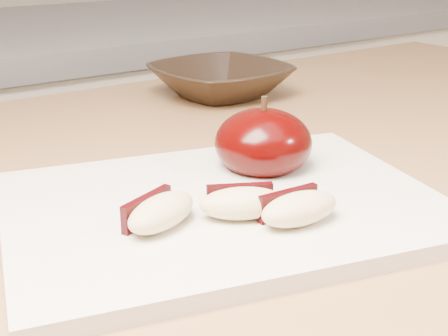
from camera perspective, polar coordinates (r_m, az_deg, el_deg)
cutting_board at (r=0.47m, az=0.00°, el=-3.59°), size 0.37×0.31×0.01m
apple_half at (r=0.53m, az=3.61°, el=2.30°), size 0.09×0.09×0.07m
apple_wedge_a at (r=0.42m, az=-5.89°, el=-3.99°), size 0.07×0.05×0.02m
apple_wedge_b at (r=0.43m, az=1.67°, el=-3.18°), size 0.07×0.05×0.02m
apple_wedge_c at (r=0.43m, az=6.80°, el=-3.65°), size 0.06×0.03×0.02m
bowl at (r=0.81m, az=-0.35°, el=8.03°), size 0.17×0.17×0.04m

